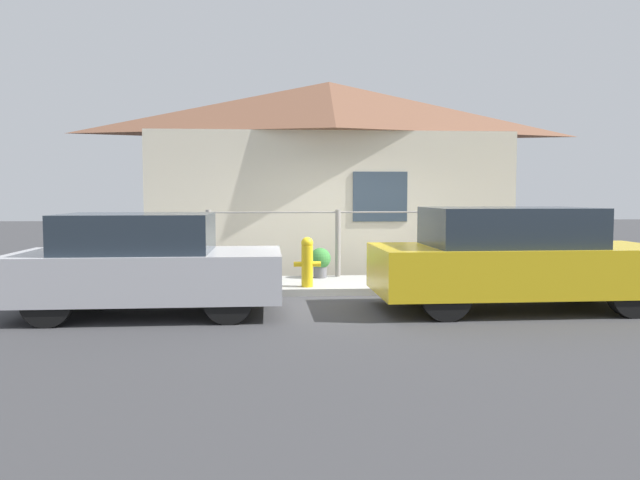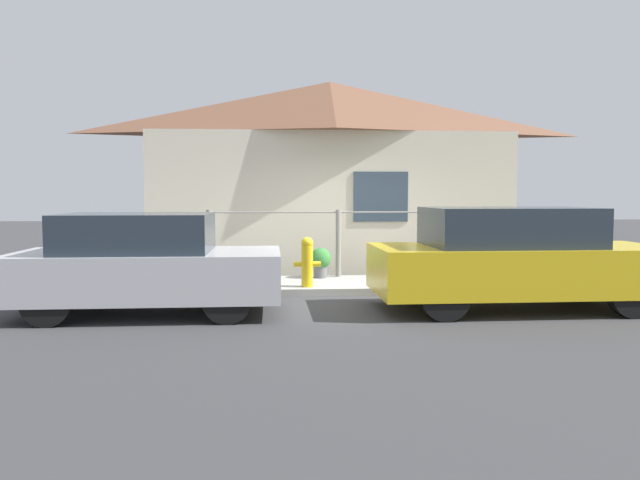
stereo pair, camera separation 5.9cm
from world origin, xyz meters
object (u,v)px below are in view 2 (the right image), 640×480
car_left (146,264)px  potted_plant_near_hydrant (321,261)px  fire_hydrant (307,261)px  car_right (515,259)px

car_left → potted_plant_near_hydrant: car_left is taller
car_left → potted_plant_near_hydrant: bearing=45.7°
fire_hydrant → potted_plant_near_hydrant: size_ratio=1.50×
car_right → potted_plant_near_hydrant: bearing=132.9°
car_right → fire_hydrant: car_right is taller
car_left → car_right: (5.23, -0.00, 0.04)m
car_left → fire_hydrant: car_left is taller
fire_hydrant → potted_plant_near_hydrant: bearing=74.9°
car_left → fire_hydrant: 2.83m
car_left → fire_hydrant: (2.31, 1.63, -0.14)m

